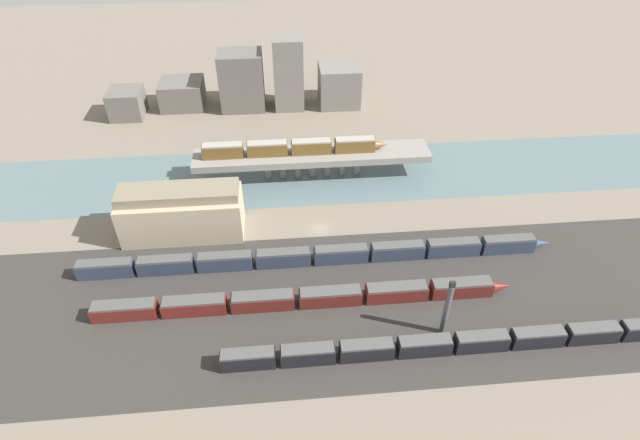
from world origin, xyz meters
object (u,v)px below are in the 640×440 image
at_px(train_yard_mid, 305,298).
at_px(train_yard_far, 318,256).
at_px(train_yard_near, 459,343).
at_px(signal_tower, 447,309).
at_px(train_on_bridge, 294,148).
at_px(warehouse_building, 182,212).

height_order(train_yard_mid, train_yard_far, train_yard_far).
relative_size(train_yard_near, train_yard_mid, 1.04).
bearing_deg(signal_tower, train_on_bridge, 113.97).
height_order(train_yard_far, signal_tower, signal_tower).
xyz_separation_m(train_on_bridge, signal_tower, (25.11, -56.48, -2.39)).
relative_size(train_on_bridge, train_yard_near, 0.56).
xyz_separation_m(train_yard_mid, warehouse_building, (-26.76, 25.27, 4.19)).
xyz_separation_m(train_on_bridge, train_yard_far, (3.28, -35.15, -6.99)).
bearing_deg(train_on_bridge, warehouse_building, -141.04).
height_order(train_yard_near, warehouse_building, warehouse_building).
xyz_separation_m(train_yard_far, warehouse_building, (-30.40, 13.22, 4.02)).
bearing_deg(warehouse_building, signal_tower, -33.48).
height_order(train_on_bridge, signal_tower, signal_tower).
relative_size(train_yard_near, signal_tower, 6.51).
bearing_deg(train_yard_mid, train_yard_far, 73.19).
relative_size(train_yard_far, warehouse_building, 3.79).
height_order(train_on_bridge, train_yard_mid, train_on_bridge).
bearing_deg(train_yard_near, train_yard_mid, 153.53).
bearing_deg(train_yard_mid, signal_tower, -20.00).
relative_size(train_yard_mid, train_yard_far, 0.81).
bearing_deg(train_yard_near, signal_tower, 112.44).
xyz_separation_m(warehouse_building, signal_tower, (52.23, -34.54, 0.57)).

